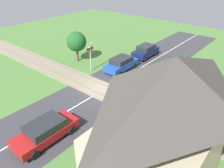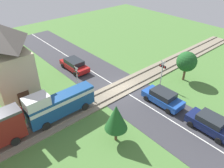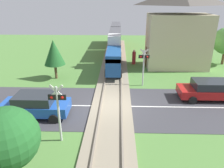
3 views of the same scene
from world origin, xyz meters
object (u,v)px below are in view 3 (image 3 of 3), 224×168
(train, at_px, (115,41))
(crossing_signal_east_approach, at_px, (144,62))
(car_near_crossing, at_px, (35,105))
(pedestrian_by_station, at_px, (134,57))
(crossing_signal_west_approach, at_px, (58,106))
(car_far_side, at_px, (210,90))
(station_building, at_px, (178,30))

(train, distance_m, crossing_signal_east_approach, 10.54)
(car_near_crossing, relative_size, pedestrian_by_station, 2.61)
(train, xyz_separation_m, crossing_signal_west_approach, (-2.57, -18.18, 0.20))
(car_near_crossing, relative_size, crossing_signal_east_approach, 1.32)
(car_far_side, bearing_deg, crossing_signal_west_approach, -151.20)
(crossing_signal_west_approach, xyz_separation_m, station_building, (9.21, 13.52, 1.85))
(pedestrian_by_station, bearing_deg, car_far_side, -60.60)
(crossing_signal_east_approach, xyz_separation_m, station_building, (4.07, 5.56, 1.85))
(car_near_crossing, relative_size, crossing_signal_west_approach, 1.32)
(car_near_crossing, height_order, pedestrian_by_station, pedestrian_by_station)
(train, distance_m, station_building, 8.37)
(crossing_signal_west_approach, xyz_separation_m, crossing_signal_east_approach, (5.14, 7.96, 0.00))
(car_far_side, bearing_deg, car_near_crossing, -166.63)
(train, height_order, crossing_signal_west_approach, train)
(car_near_crossing, relative_size, car_far_side, 0.94)
(crossing_signal_west_approach, height_order, station_building, station_building)
(train, height_order, car_far_side, train)
(car_near_crossing, bearing_deg, car_far_side, 13.37)
(car_far_side, height_order, pedestrian_by_station, pedestrian_by_station)
(train, bearing_deg, station_building, -35.02)
(train, xyz_separation_m, station_building, (6.64, -4.65, 2.05))
(crossing_signal_east_approach, distance_m, pedestrian_by_station, 6.62)
(station_building, bearing_deg, crossing_signal_west_approach, -124.26)
(car_far_side, distance_m, crossing_signal_east_approach, 5.52)
(pedestrian_by_station, bearing_deg, train, 120.56)
(crossing_signal_east_approach, xyz_separation_m, pedestrian_by_station, (-0.36, 6.48, -1.33))
(station_building, xyz_separation_m, pedestrian_by_station, (-4.43, 0.92, -3.18))
(train, height_order, crossing_signal_east_approach, train)
(pedestrian_by_station, bearing_deg, car_near_crossing, -120.61)
(car_far_side, bearing_deg, pedestrian_by_station, 119.40)
(station_building, bearing_deg, train, 144.98)
(car_far_side, xyz_separation_m, crossing_signal_east_approach, (-4.72, 2.54, 1.31))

